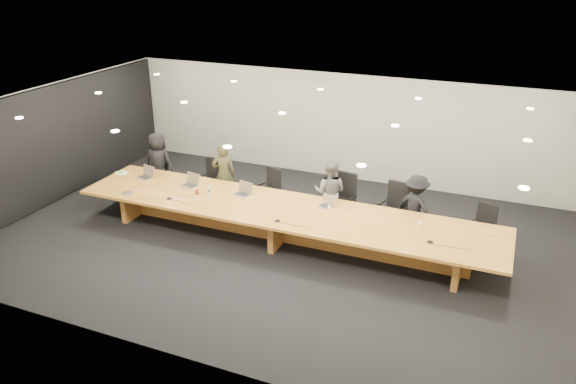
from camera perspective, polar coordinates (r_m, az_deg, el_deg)
name	(u,v)px	position (r m, az deg, el deg)	size (l,w,h in m)	color
ground	(283,241)	(11.91, -0.56, -4.95)	(12.00, 12.00, 0.00)	black
back_wall	(342,127)	(14.88, 5.54, 6.61)	(12.00, 0.02, 2.80)	silver
left_wall_panel	(55,145)	(14.59, -22.62, 4.46)	(0.08, 7.84, 2.74)	black
conference_table	(282,218)	(11.67, -0.57, -2.70)	(9.00, 1.80, 0.75)	#9A6321
chair_far_left	(157,174)	(14.46, -13.12, 1.83)	(0.51, 0.51, 1.00)	black
chair_left	(211,180)	(13.77, -7.79, 1.25)	(0.53, 0.53, 1.05)	black
chair_mid_left	(268,189)	(13.15, -2.02, 0.29)	(0.51, 0.51, 1.01)	black
chair_mid_right	(342,199)	(12.52, 5.47, -0.67)	(0.59, 0.59, 1.16)	black
chair_right	(393,208)	(12.21, 10.61, -1.66)	(0.58, 0.58, 1.14)	black
chair_far_right	(481,228)	(11.97, 19.02, -3.48)	(0.51, 0.51, 1.00)	black
person_a	(159,163)	(14.39, -13.01, 2.91)	(0.76, 0.49, 1.55)	black
person_b	(224,175)	(13.37, -6.54, 1.78)	(0.56, 0.37, 1.54)	#302F1A
person_c	(330,192)	(12.39, 4.26, -0.03)	(0.72, 0.56, 1.49)	#5E5D60
person_d	(416,207)	(12.05, 12.85, -1.48)	(0.91, 0.52, 1.41)	black
laptop_a	(144,172)	(13.50, -14.39, 1.94)	(0.36, 0.26, 0.29)	tan
laptop_b	(189,180)	(12.81, -10.05, 1.18)	(0.37, 0.27, 0.29)	tan
laptop_c	(242,189)	(12.19, -4.73, 0.30)	(0.36, 0.26, 0.29)	tan
laptop_d	(326,202)	(11.62, 3.85, -0.98)	(0.31, 0.23, 0.24)	tan
water_bottle	(209,190)	(12.29, -8.02, 0.16)	(0.07, 0.07, 0.21)	silver
amber_mug	(197,192)	(12.38, -9.23, -0.02)	(0.08, 0.08, 0.10)	maroon
paper_cup_near	(329,208)	(11.53, 4.22, -1.63)	(0.07, 0.07, 0.08)	white
paper_cup_far	(420,224)	(11.10, 13.24, -3.22)	(0.07, 0.07, 0.09)	white
notepad	(122,173)	(14.01, -16.54, 1.89)	(0.28, 0.22, 0.02)	white
lime_gadget	(121,172)	(14.00, -16.62, 1.96)	(0.17, 0.09, 0.03)	#64CA36
av_box	(127,193)	(12.76, -16.00, -0.11)	(0.21, 0.16, 0.03)	#9E9FA3
mic_left	(169,198)	(12.28, -11.97, -0.62)	(0.13, 0.13, 0.03)	black
mic_center	(277,220)	(11.04, -1.08, -2.89)	(0.12, 0.12, 0.03)	black
mic_right	(430,241)	(10.58, 14.23, -4.88)	(0.13, 0.13, 0.03)	black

